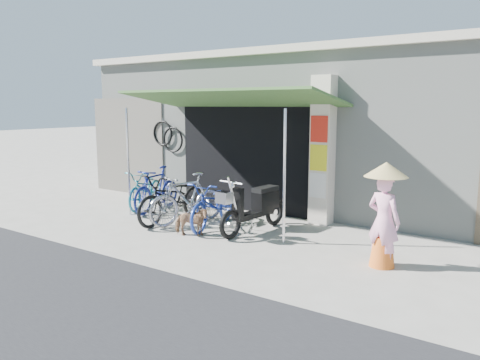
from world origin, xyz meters
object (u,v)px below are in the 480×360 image
Objects in this scene: bike_navy at (214,204)px; moped at (255,207)px; bike_teal at (146,189)px; nun at (384,215)px; bike_blue at (157,189)px; bike_black at (173,198)px; bike_silver at (187,199)px; street_dog at (191,222)px.

moped is (0.85, 0.20, 0.01)m from bike_navy.
bike_teal is 6.06m from nun.
bike_blue reaches higher than bike_teal.
bike_blue is 2.03m from bike_navy.
bike_teal is 1.01× the size of bike_blue.
moped is (3.32, -0.38, 0.03)m from bike_teal.
bike_teal is at bearing 154.26° from bike_blue.
bike_blue reaches higher than bike_navy.
moped is (1.81, 0.33, -0.03)m from bike_black.
bike_teal is 0.52m from bike_blue.
bike_blue is at bearing 157.76° from bike_navy.
bike_black is 1.09× the size of bike_navy.
bike_silver is 2.71× the size of street_dog.
bike_black is 1.12× the size of bike_silver.
bike_blue is at bearing 32.78° from street_dog.
bike_blue is 0.91× the size of moped.
bike_black is at bearing 10.21° from nun.
bike_teal is 1.08× the size of nun.
street_dog is at bearing -39.21° from bike_blue.
bike_teal is at bearing 179.05° from bike_silver.
bike_navy is 0.96× the size of moped.
bike_silver is 0.96m from street_dog.
bike_black reaches higher than bike_blue.
bike_blue is 0.87× the size of bike_black.
bike_blue is at bearing 152.89° from bike_black.
nun reaches higher than street_dog.
bike_navy is at bearing -21.11° from bike_blue.
nun is (5.48, -0.83, 0.29)m from bike_blue.
moped is at bearing -27.11° from bike_teal.
bike_blue is 0.97× the size of bike_silver.
bike_navy reaches higher than street_dog.
bike_silver reaches higher than bike_black.
moped is at bearing -13.61° from bike_blue.
street_dog is (0.65, -0.66, -0.25)m from bike_silver.
bike_blue is 0.95× the size of bike_navy.
bike_blue is 1.46m from bike_silver.
moped reaches higher than street_dog.
moped is 1.18× the size of nun.
street_dog is (1.00, -0.62, -0.24)m from bike_black.
bike_navy is at bearing -159.82° from moped.
street_dog is (0.04, -0.75, -0.20)m from bike_navy.
bike_black reaches higher than bike_navy.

